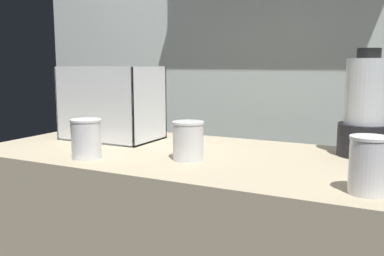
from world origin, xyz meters
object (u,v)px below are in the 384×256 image
blender_pitcher (365,112)px  juice_cup_beet_far_left (86,141)px  carrot_display_bin (112,116)px  juice_cup_carrot_left (188,143)px  juice_cup_carrot_middle (368,169)px

blender_pitcher → juice_cup_beet_far_left: size_ratio=2.78×
carrot_display_bin → juice_cup_carrot_left: carrot_display_bin is taller
blender_pitcher → juice_cup_carrot_middle: size_ratio=2.58×
blender_pitcher → carrot_display_bin: bearing=-173.2°
blender_pitcher → juice_cup_beet_far_left: blender_pitcher is taller
carrot_display_bin → juice_cup_beet_far_left: size_ratio=2.91×
carrot_display_bin → juice_cup_beet_far_left: bearing=-65.9°
carrot_display_bin → juice_cup_carrot_middle: size_ratio=2.70×
juice_cup_carrot_left → juice_cup_carrot_middle: juice_cup_carrot_middle is taller
juice_cup_beet_far_left → blender_pitcher: bearing=28.9°
carrot_display_bin → juice_cup_beet_far_left: carrot_display_bin is taller
carrot_display_bin → blender_pitcher: size_ratio=1.05×
carrot_display_bin → blender_pitcher: (0.88, 0.10, 0.05)m
carrot_display_bin → blender_pitcher: bearing=6.8°
carrot_display_bin → juice_cup_carrot_middle: carrot_display_bin is taller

